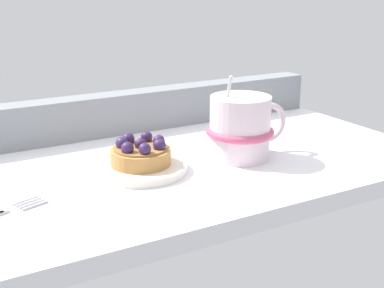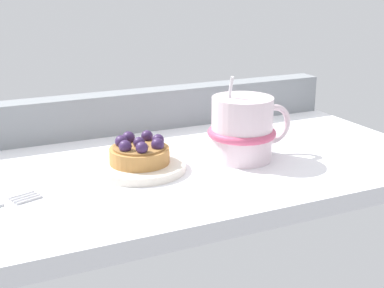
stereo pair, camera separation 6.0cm
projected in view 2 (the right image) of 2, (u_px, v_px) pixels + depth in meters
The scene contains 5 objects.
ground_plane at pixel (150, 173), 78.70cm from camera, with size 86.07×41.76×2.54cm, color white.
window_rail_back at pixel (112, 113), 93.29cm from camera, with size 84.35×4.57×7.04cm, color gray.
dessert_plate at pixel (140, 167), 76.12cm from camera, with size 13.21×13.21×1.16cm.
raspberry_tart at pixel (139, 152), 75.49cm from camera, with size 8.54×8.54×3.96cm.
coffee_mug at pixel (243, 129), 79.65cm from camera, with size 13.83×10.34×12.78cm.
Camera 2 is at (-25.58, -69.34, 26.81)cm, focal length 49.89 mm.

